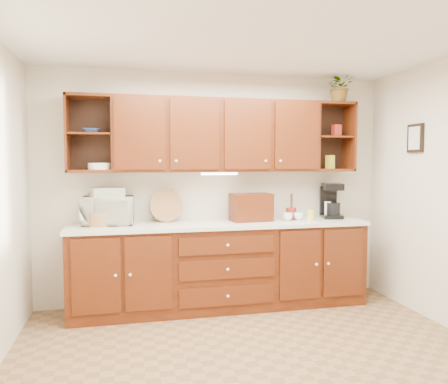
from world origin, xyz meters
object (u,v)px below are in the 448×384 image
microwave (108,211)px  coffee_maker (331,201)px  potted_plant (340,87)px  bread_box (251,207)px

microwave → coffee_maker: (2.56, -0.02, 0.05)m
coffee_maker → potted_plant: (0.07, -0.02, 1.33)m
potted_plant → coffee_maker: bearing=162.3°
coffee_maker → potted_plant: size_ratio=1.14×
microwave → coffee_maker: 2.56m
coffee_maker → potted_plant: potted_plant is taller
microwave → bread_box: (1.55, -0.08, 0.01)m
microwave → coffee_maker: size_ratio=1.30×
coffee_maker → potted_plant: bearing=-1.9°
microwave → potted_plant: potted_plant is taller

